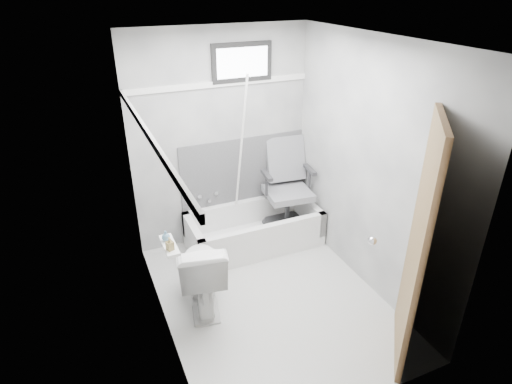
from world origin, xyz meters
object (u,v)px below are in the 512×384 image
bathtub (254,229)px  toilet (201,272)px  soap_bottle_a (170,244)px  office_chair (288,187)px  door (474,262)px  soap_bottle_b (166,236)px

bathtub → toilet: (-0.85, -0.74, 0.16)m
bathtub → soap_bottle_a: size_ratio=13.24×
bathtub → soap_bottle_a: bearing=-137.7°
office_chair → door: door is taller
door → bathtub: bearing=108.7°
bathtub → office_chair: office_chair is taller
toilet → door: (1.60, -1.47, 0.63)m
office_chair → soap_bottle_a: office_chair is taller
office_chair → soap_bottle_b: size_ratio=12.12×
bathtub → soap_bottle_a: soap_bottle_a is taller
toilet → office_chair: bearing=-137.0°
soap_bottle_b → door: bearing=-33.8°
office_chair → toilet: (-1.30, -0.79, -0.26)m
bathtub → soap_bottle_b: soap_bottle_b is taller
soap_bottle_b → bathtub: bearing=38.4°
office_chair → soap_bottle_a: (-1.62, -1.12, 0.33)m
toilet → door: size_ratio=0.38×
bathtub → office_chair: (0.45, 0.05, 0.43)m
office_chair → toilet: office_chair is taller
toilet → soap_bottle_b: soap_bottle_b is taller
office_chair → door: bearing=-76.0°
soap_bottle_a → toilet: bearing=45.7°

